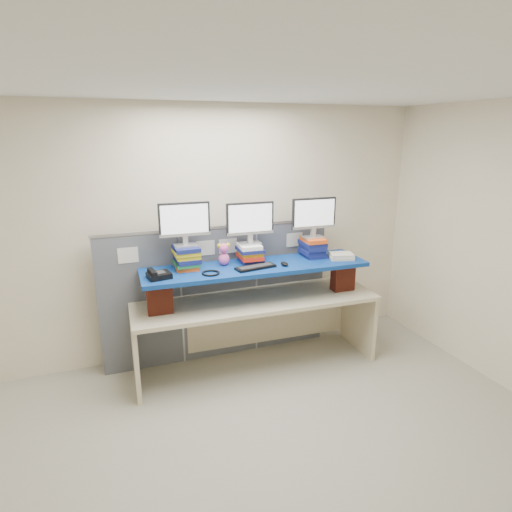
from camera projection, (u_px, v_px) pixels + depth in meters
name	position (u px, v px, depth m)	size (l,w,h in m)	color
room	(287.00, 292.00, 3.01)	(5.00, 4.00, 2.80)	#F1E3C6
cubicle_partition	(220.00, 292.00, 4.79)	(2.60, 0.06, 1.53)	#50545E
desk	(256.00, 313.00, 4.58)	(2.62, 0.84, 0.79)	beige
brick_pier_left	(160.00, 297.00, 4.14)	(0.24, 0.13, 0.33)	maroon
brick_pier_right	(343.00, 276.00, 4.76)	(0.24, 0.13, 0.33)	maroon
blue_board	(256.00, 267.00, 4.44)	(2.35, 0.59, 0.04)	navy
book_stack_left	(187.00, 257.00, 4.30)	(0.25, 0.31, 0.23)	#F05116
book_stack_center	(250.00, 253.00, 4.51)	(0.26, 0.31, 0.20)	navy
book_stack_right	(313.00, 247.00, 4.73)	(0.25, 0.32, 0.21)	navy
monitor_left	(185.00, 222.00, 4.19)	(0.51, 0.15, 0.44)	#B5B5BB
monitor_center	(250.00, 221.00, 4.41)	(0.51, 0.15, 0.44)	#B5B5BB
monitor_right	(314.00, 215.00, 4.63)	(0.51, 0.15, 0.44)	#B5B5BB
keyboard	(256.00, 267.00, 4.33)	(0.43, 0.21, 0.03)	black
mouse	(284.00, 264.00, 4.42)	(0.07, 0.12, 0.04)	black
desk_phone	(158.00, 275.00, 4.03)	(0.23, 0.22, 0.09)	black
headset	(211.00, 273.00, 4.16)	(0.18, 0.18, 0.02)	black
plush_toy	(224.00, 254.00, 4.40)	(0.14, 0.10, 0.24)	#ED5AAA
binder_stack	(341.00, 256.00, 4.66)	(0.30, 0.26, 0.06)	beige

